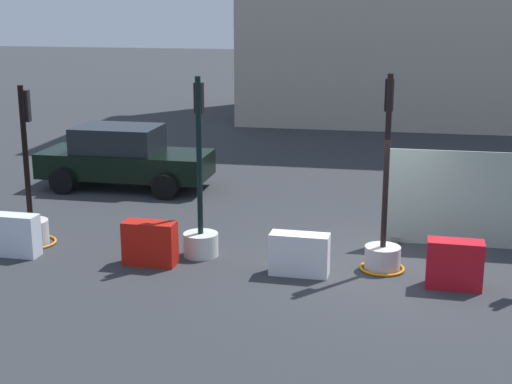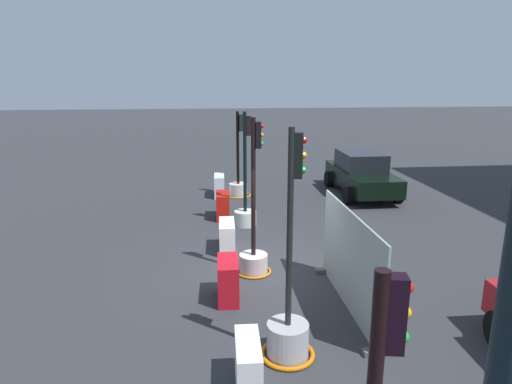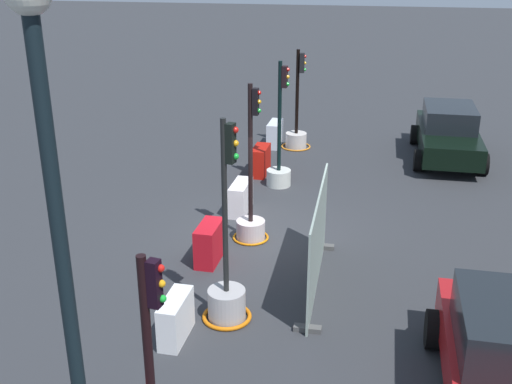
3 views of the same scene
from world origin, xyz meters
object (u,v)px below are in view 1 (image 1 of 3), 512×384
(construction_barrier_0, at_px, (12,235))
(construction_barrier_1, at_px, (150,243))
(traffic_light_1, at_px, (201,225))
(traffic_light_2, at_px, (383,241))
(construction_barrier_2, at_px, (299,254))
(construction_barrier_3, at_px, (455,264))
(traffic_light_0, at_px, (31,220))
(car_black_sedan, at_px, (124,157))

(construction_barrier_0, relative_size, construction_barrier_1, 1.07)
(traffic_light_1, xyz_separation_m, traffic_light_2, (3.57, -0.13, -0.06))
(traffic_light_2, relative_size, construction_barrier_2, 3.33)
(traffic_light_2, bearing_deg, construction_barrier_3, -28.02)
(construction_barrier_0, bearing_deg, traffic_light_2, 4.50)
(traffic_light_1, height_order, construction_barrier_3, traffic_light_1)
(construction_barrier_1, relative_size, construction_barrier_3, 1.04)
(traffic_light_0, height_order, construction_barrier_2, traffic_light_0)
(traffic_light_0, xyz_separation_m, traffic_light_2, (7.22, -0.17, 0.06))
(traffic_light_1, bearing_deg, car_black_sedan, 124.93)
(construction_barrier_3, xyz_separation_m, car_black_sedan, (-8.29, 5.75, 0.40))
(traffic_light_2, distance_m, car_black_sedan, 8.67)
(construction_barrier_0, height_order, car_black_sedan, car_black_sedan)
(construction_barrier_3, height_order, car_black_sedan, car_black_sedan)
(construction_barrier_0, relative_size, construction_barrier_3, 1.12)
(traffic_light_2, distance_m, construction_barrier_2, 1.62)
(traffic_light_0, xyz_separation_m, car_black_sedan, (0.20, 4.90, 0.32))
(traffic_light_0, height_order, traffic_light_2, traffic_light_2)
(traffic_light_0, bearing_deg, construction_barrier_3, -5.70)
(construction_barrier_1, relative_size, construction_barrier_2, 0.93)
(traffic_light_1, distance_m, car_black_sedan, 6.04)
(car_black_sedan, bearing_deg, construction_barrier_2, -45.59)
(traffic_light_1, distance_m, construction_barrier_2, 2.19)
(construction_barrier_0, distance_m, construction_barrier_2, 5.75)
(traffic_light_0, bearing_deg, car_black_sedan, 87.70)
(construction_barrier_2, distance_m, construction_barrier_3, 2.78)
(traffic_light_1, bearing_deg, construction_barrier_2, -18.38)
(construction_barrier_1, bearing_deg, construction_barrier_2, -0.11)
(construction_barrier_1, distance_m, construction_barrier_2, 2.89)
(traffic_light_1, distance_m, construction_barrier_3, 4.91)
(traffic_light_0, xyz_separation_m, construction_barrier_0, (-0.03, -0.75, -0.09))
(traffic_light_1, relative_size, construction_barrier_0, 3.23)
(construction_barrier_0, bearing_deg, construction_barrier_2, 0.13)
(traffic_light_2, bearing_deg, traffic_light_1, 177.95)
(traffic_light_2, bearing_deg, construction_barrier_2, -159.63)
(construction_barrier_0, height_order, construction_barrier_3, construction_barrier_3)
(construction_barrier_1, xyz_separation_m, construction_barrier_3, (5.66, -0.12, 0.01))
(construction_barrier_3, bearing_deg, construction_barrier_1, 178.78)
(car_black_sedan, bearing_deg, traffic_light_1, -55.07)
(construction_barrier_3, relative_size, car_black_sedan, 0.22)
(construction_barrier_3, bearing_deg, traffic_light_1, 170.59)
(car_black_sedan, bearing_deg, construction_barrier_1, -64.94)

